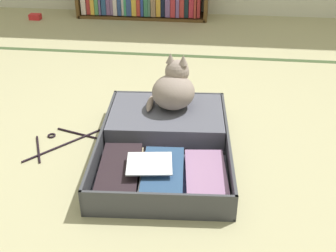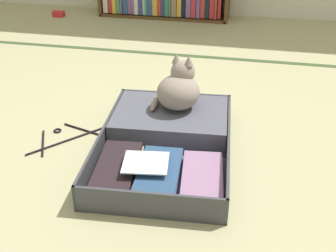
{
  "view_description": "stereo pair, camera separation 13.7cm",
  "coord_description": "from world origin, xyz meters",
  "px_view_note": "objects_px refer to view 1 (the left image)",
  "views": [
    {
      "loc": [
        0.31,
        -1.66,
        1.14
      ],
      "look_at": [
        0.12,
        -0.05,
        0.18
      ],
      "focal_mm": 45.7,
      "sensor_mm": 36.0,
      "label": 1
    },
    {
      "loc": [
        0.44,
        -1.64,
        1.14
      ],
      "look_at": [
        0.12,
        -0.05,
        0.18
      ],
      "focal_mm": 45.7,
      "sensor_mm": 36.0,
      "label": 2
    }
  ],
  "objects_px": {
    "open_suitcase": "(164,139)",
    "black_cat": "(174,89)",
    "clothes_hanger": "(59,142)",
    "small_red_pouch": "(35,17)"
  },
  "relations": [
    {
      "from": "black_cat",
      "to": "clothes_hanger",
      "type": "bearing_deg",
      "value": -157.79
    },
    {
      "from": "open_suitcase",
      "to": "black_cat",
      "type": "bearing_deg",
      "value": 83.44
    },
    {
      "from": "clothes_hanger",
      "to": "black_cat",
      "type": "bearing_deg",
      "value": 22.21
    },
    {
      "from": "open_suitcase",
      "to": "black_cat",
      "type": "height_order",
      "value": "black_cat"
    },
    {
      "from": "black_cat",
      "to": "small_red_pouch",
      "type": "distance_m",
      "value": 2.31
    },
    {
      "from": "clothes_hanger",
      "to": "small_red_pouch",
      "type": "relative_size",
      "value": 3.31
    },
    {
      "from": "open_suitcase",
      "to": "small_red_pouch",
      "type": "relative_size",
      "value": 9.06
    },
    {
      "from": "open_suitcase",
      "to": "small_red_pouch",
      "type": "xyz_separation_m",
      "value": [
        -1.44,
        1.99,
        -0.03
      ]
    },
    {
      "from": "open_suitcase",
      "to": "clothes_hanger",
      "type": "distance_m",
      "value": 0.52
    },
    {
      "from": "small_red_pouch",
      "to": "open_suitcase",
      "type": "bearing_deg",
      "value": -54.14
    }
  ]
}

